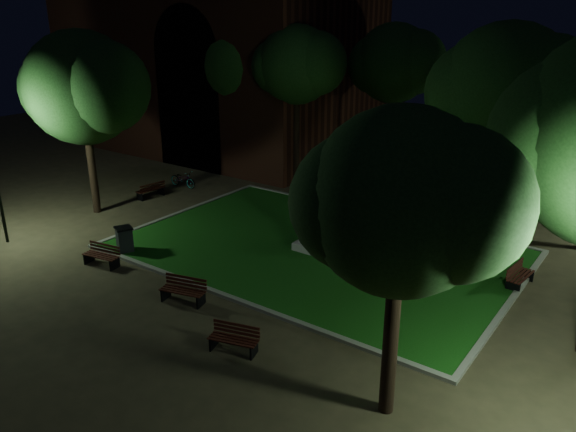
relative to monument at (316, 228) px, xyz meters
name	(u,v)px	position (x,y,z in m)	size (l,w,h in m)	color
ground	(287,268)	(0.00, -2.00, -0.96)	(80.00, 80.00, 0.00)	#413724
lawn	(316,249)	(0.00, 0.00, -0.92)	(15.00, 10.00, 0.08)	#155012
lawn_kerb	(316,249)	(0.00, 0.00, -0.90)	(15.40, 10.40, 0.12)	slate
monument	(316,228)	(0.00, 0.00, 0.00)	(1.40, 1.40, 3.20)	#A09993
building_main	(216,38)	(-15.86, 11.79, 6.42)	(20.00, 12.00, 15.00)	#411E13
tree_west	(83,88)	(-10.94, -2.27, 4.90)	(6.23, 5.08, 8.41)	black
tree_north_wl	(298,65)	(-5.82, 7.05, 5.49)	(5.02, 4.10, 8.51)	black
tree_north_er	(508,91)	(5.15, 5.84, 5.13)	(6.63, 5.41, 8.80)	black
tree_se	(405,203)	(6.72, -7.09, 4.36)	(5.02, 4.10, 7.38)	black
tree_nw	(254,65)	(-9.94, 8.49, 5.18)	(7.15, 5.83, 9.06)	black
tree_far_north	(395,64)	(-2.10, 10.78, 5.49)	(5.18, 4.23, 8.57)	black
lamppost_nw	(238,119)	(-11.29, 8.49, 1.91)	(1.18, 0.28, 4.04)	black
bench_near_left	(184,291)	(-1.24, -6.10, -0.56)	(1.62, 0.90, 0.84)	black
bench_near_right	(234,339)	(2.00, -7.30, -0.59)	(1.51, 0.87, 0.79)	black
bench_west_near	(102,256)	(-5.81, -5.88, -0.58)	(1.54, 0.75, 0.81)	black
bench_left_side	(151,191)	(-10.60, 0.73, -0.57)	(0.69, 1.54, 0.82)	black
bench_right_side	(519,276)	(7.45, 1.56, -0.58)	(0.65, 1.49, 0.79)	black
bench_far_side	(425,202)	(1.70, 6.98, -0.50)	(1.88, 1.14, 0.98)	black
trash_bin	(125,240)	(-6.06, -4.61, -0.41)	(0.83, 0.83, 1.07)	black
bicycle	(183,179)	(-10.61, 2.99, -0.50)	(0.61, 1.74, 0.91)	black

